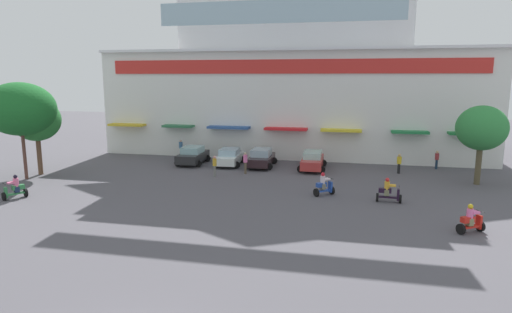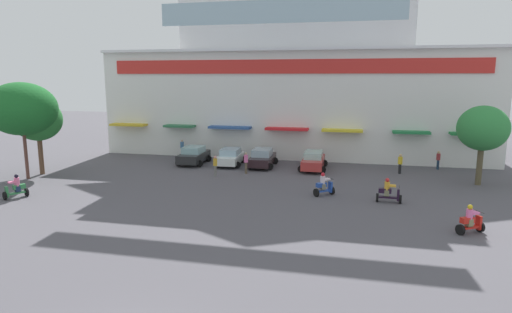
# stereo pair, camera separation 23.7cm
# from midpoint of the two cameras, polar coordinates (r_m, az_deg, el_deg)

# --- Properties ---
(ground_plane) EXTENTS (128.00, 128.00, 0.00)m
(ground_plane) POSITION_cam_midpoint_polar(r_m,az_deg,el_deg) (24.20, -2.18, -7.92)
(ground_plane) COLOR #524F56
(colonial_building) EXTENTS (36.35, 18.16, 20.77)m
(colonial_building) POSITION_cam_midpoint_polar(r_m,az_deg,el_deg) (46.20, 5.66, 11.83)
(colonial_building) COLOR silver
(colonial_building) RESTS_ON ground
(plaza_tree_0) EXTENTS (5.18, 4.75, 7.20)m
(plaza_tree_0) POSITION_cam_midpoint_polar(r_m,az_deg,el_deg) (36.57, -28.03, 5.48)
(plaza_tree_0) COLOR brown
(plaza_tree_0) RESTS_ON ground
(plaza_tree_1) EXTENTS (3.44, 3.44, 5.63)m
(plaza_tree_1) POSITION_cam_midpoint_polar(r_m,az_deg,el_deg) (34.43, 27.60, 3.24)
(plaza_tree_1) COLOR brown
(plaza_tree_1) RESTS_ON ground
(plaza_tree_2) EXTENTS (3.61, 3.63, 5.94)m
(plaza_tree_2) POSITION_cam_midpoint_polar(r_m,az_deg,el_deg) (37.90, -26.37, 4.29)
(plaza_tree_2) COLOR brown
(plaza_tree_2) RESTS_ON ground
(parked_car_0) EXTENTS (2.51, 4.01, 1.55)m
(parked_car_0) POSITION_cam_midpoint_polar(r_m,az_deg,el_deg) (38.89, -7.93, 0.17)
(parked_car_0) COLOR #262728
(parked_car_0) RESTS_ON ground
(parked_car_1) EXTENTS (2.47, 3.97, 1.46)m
(parked_car_1) POSITION_cam_midpoint_polar(r_m,az_deg,el_deg) (37.96, -3.17, -0.06)
(parked_car_1) COLOR silver
(parked_car_1) RESTS_ON ground
(parked_car_2) EXTENTS (2.43, 4.23, 1.53)m
(parked_car_2) POSITION_cam_midpoint_polar(r_m,az_deg,el_deg) (37.32, 1.00, -0.18)
(parked_car_2) COLOR black
(parked_car_2) RESTS_ON ground
(parked_car_3) EXTENTS (2.31, 4.42, 1.52)m
(parked_car_3) POSITION_cam_midpoint_polar(r_m,az_deg,el_deg) (36.47, 7.65, -0.52)
(parked_car_3) COLOR #B13330
(parked_car_3) RESTS_ON ground
(scooter_rider_1) EXTENTS (1.19, 1.48, 1.53)m
(scooter_rider_1) POSITION_cam_midpoint_polar(r_m,az_deg,el_deg) (31.59, -28.59, -3.65)
(scooter_rider_1) COLOR black
(scooter_rider_1) RESTS_ON ground
(scooter_rider_3) EXTENTS (1.45, 1.19, 1.48)m
(scooter_rider_3) POSITION_cam_midpoint_polar(r_m,az_deg,el_deg) (24.08, 26.38, -7.56)
(scooter_rider_3) COLOR black
(scooter_rider_3) RESTS_ON ground
(scooter_rider_5) EXTENTS (1.52, 0.61, 1.53)m
(scooter_rider_5) POSITION_cam_midpoint_polar(r_m,az_deg,el_deg) (28.01, 17.10, -4.48)
(scooter_rider_5) COLOR black
(scooter_rider_5) RESTS_ON ground
(scooter_rider_7) EXTENTS (1.38, 1.27, 1.53)m
(scooter_rider_7) POSITION_cam_midpoint_polar(r_m,az_deg,el_deg) (28.66, 9.06, -3.79)
(scooter_rider_7) COLOR black
(scooter_rider_7) RESTS_ON ground
(pedestrian_0) EXTENTS (0.44, 0.44, 1.59)m
(pedestrian_0) POSITION_cam_midpoint_polar(r_m,az_deg,el_deg) (36.43, 18.42, -0.75)
(pedestrian_0) COLOR black
(pedestrian_0) RESTS_ON ground
(pedestrian_1) EXTENTS (0.42, 0.42, 1.62)m
(pedestrian_1) POSITION_cam_midpoint_polar(r_m,az_deg,el_deg) (33.75, -5.13, -1.04)
(pedestrian_1) COLOR slate
(pedestrian_1) RESTS_ON ground
(pedestrian_2) EXTENTS (0.46, 0.46, 1.72)m
(pedestrian_2) POSITION_cam_midpoint_polar(r_m,az_deg,el_deg) (34.60, -1.12, -0.64)
(pedestrian_2) COLOR brown
(pedestrian_2) RESTS_ON ground
(pedestrian_3) EXTENTS (0.47, 0.47, 1.73)m
(pedestrian_3) POSITION_cam_midpoint_polar(r_m,az_deg,el_deg) (41.97, -9.43, 1.18)
(pedestrian_3) COLOR black
(pedestrian_3) RESTS_ON ground
(pedestrian_4) EXTENTS (0.44, 0.44, 1.55)m
(pedestrian_4) POSITION_cam_midpoint_polar(r_m,az_deg,el_deg) (39.25, 22.79, -0.28)
(pedestrian_4) COLOR #172A40
(pedestrian_4) RESTS_ON ground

